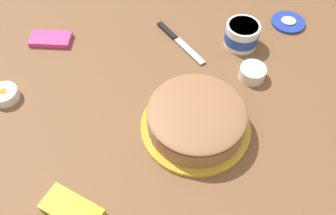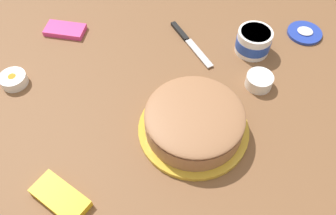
{
  "view_description": "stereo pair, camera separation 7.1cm",
  "coord_description": "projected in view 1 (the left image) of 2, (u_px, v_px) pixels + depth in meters",
  "views": [
    {
      "loc": [
        -0.11,
        0.59,
        0.82
      ],
      "look_at": [
        -0.04,
        0.02,
        0.04
      ],
      "focal_mm": 37.73,
      "sensor_mm": 36.0,
      "label": 1
    },
    {
      "loc": [
        -0.18,
        0.58,
        0.82
      ],
      "look_at": [
        -0.04,
        0.02,
        0.04
      ],
      "focal_mm": 37.73,
      "sensor_mm": 36.0,
      "label": 2
    }
  ],
  "objects": [
    {
      "name": "ground_plane",
      "position": [
        154.0,
        108.0,
        1.02
      ],
      "size": [
        1.54,
        1.54,
        0.0
      ],
      "primitive_type": "plane",
      "color": "brown"
    },
    {
      "name": "frosted_cake",
      "position": [
        196.0,
        119.0,
        0.94
      ],
      "size": [
        0.3,
        0.3,
        0.09
      ],
      "color": "gold",
      "rests_on": "ground_plane"
    },
    {
      "name": "frosting_tub",
      "position": [
        242.0,
        34.0,
        1.14
      ],
      "size": [
        0.11,
        0.11,
        0.08
      ],
      "color": "white",
      "rests_on": "ground_plane"
    },
    {
      "name": "frosting_tub_lid",
      "position": [
        288.0,
        22.0,
        1.23
      ],
      "size": [
        0.12,
        0.12,
        0.02
      ],
      "color": "#233DAD",
      "rests_on": "ground_plane"
    },
    {
      "name": "spreading_knife",
      "position": [
        177.0,
        39.0,
        1.18
      ],
      "size": [
        0.17,
        0.19,
        0.01
      ],
      "color": "silver",
      "rests_on": "ground_plane"
    },
    {
      "name": "sprinkle_bowl_orange",
      "position": [
        4.0,
        94.0,
        1.03
      ],
      "size": [
        0.08,
        0.08,
        0.03
      ],
      "color": "white",
      "rests_on": "ground_plane"
    },
    {
      "name": "sprinkle_bowl_green",
      "position": [
        253.0,
        72.0,
        1.07
      ],
      "size": [
        0.08,
        0.08,
        0.04
      ],
      "color": "white",
      "rests_on": "ground_plane"
    },
    {
      "name": "candy_box_lower",
      "position": [
        72.0,
        210.0,
        0.83
      ],
      "size": [
        0.16,
        0.12,
        0.02
      ],
      "primitive_type": "cube",
      "rotation": [
        0.0,
        0.0,
        -0.38
      ],
      "color": "yellow",
      "rests_on": "ground_plane"
    },
    {
      "name": "candy_box_upper",
      "position": [
        51.0,
        39.0,
        1.18
      ],
      "size": [
        0.14,
        0.08,
        0.02
      ],
      "primitive_type": "cube",
      "rotation": [
        0.0,
        0.0,
        0.06
      ],
      "color": "#E53D8E",
      "rests_on": "ground_plane"
    }
  ]
}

